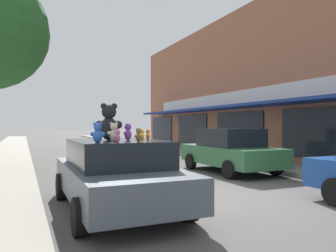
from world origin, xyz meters
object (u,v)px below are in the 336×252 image
teddy_bear_teal (98,134)px  teddy_bear_pink (117,136)px  teddy_bear_blue (98,133)px  teddy_bear_purple (128,132)px  teddy_bear_brown (138,135)px  plush_art_car (116,173)px  parked_car_far_center (230,150)px  teddy_bear_giant (109,122)px  teddy_bear_cream (114,132)px  teddy_bear_yellow (142,134)px  teddy_bear_orange (148,134)px

teddy_bear_teal → teddy_bear_pink: 0.53m
teddy_bear_blue → teddy_bear_purple: bearing=-117.7°
teddy_bear_brown → teddy_bear_blue: bearing=-28.1°
plush_art_car → parked_car_far_center: 6.25m
teddy_bear_teal → teddy_bear_brown: size_ratio=1.07×
teddy_bear_giant → teddy_bear_pink: teddy_bear_giant is taller
teddy_bear_teal → teddy_bear_blue: (-0.10, -0.48, 0.04)m
teddy_bear_blue → teddy_bear_pink: (0.35, 0.01, -0.05)m
parked_car_far_center → teddy_bear_cream: bearing=-144.4°
teddy_bear_yellow → teddy_bear_pink: teddy_bear_pink is taller
teddy_bear_yellow → teddy_bear_purple: bearing=-3.5°
teddy_bear_orange → teddy_bear_pink: bearing=-21.9°
teddy_bear_cream → teddy_bear_blue: bearing=47.6°
teddy_bear_giant → teddy_bear_pink: (-0.07, -0.89, -0.25)m
teddy_bear_cream → teddy_bear_brown: 0.60m
teddy_bear_blue → parked_car_far_center: size_ratio=0.08×
teddy_bear_pink → parked_car_far_center: (5.39, 4.34, -0.72)m
teddy_bear_teal → teddy_bear_blue: size_ratio=0.76×
teddy_bear_orange → teddy_bear_purple: size_ratio=0.64×
teddy_bear_blue → teddy_bear_yellow: size_ratio=1.61×
teddy_bear_giant → teddy_bear_teal: size_ratio=2.81×
plush_art_car → teddy_bear_giant: bearing=161.4°
teddy_bear_pink → teddy_bear_brown: 0.41m
teddy_bear_giant → teddy_bear_brown: teddy_bear_giant is taller
plush_art_car → teddy_bear_cream: size_ratio=12.24×
teddy_bear_teal → teddy_bear_blue: 0.49m
teddy_bear_pink → parked_car_far_center: size_ratio=0.06×
teddy_bear_yellow → parked_car_far_center: (4.53, 3.23, -0.71)m
teddy_bear_brown → parked_car_far_center: 6.62m
teddy_bear_giant → teddy_bear_pink: 0.92m
teddy_bear_orange → teddy_bear_blue: 1.53m
teddy_bear_yellow → teddy_bear_purple: (-0.44, -0.37, 0.06)m
parked_car_far_center → teddy_bear_giant: bearing=-147.1°
teddy_bear_giant → teddy_bear_cream: teddy_bear_giant is taller
teddy_bear_orange → teddy_bear_yellow: 0.24m
teddy_bear_cream → teddy_bear_pink: (-0.08, -0.54, -0.06)m
teddy_bear_cream → teddy_bear_brown: teddy_bear_cream is taller
teddy_bear_teal → teddy_bear_blue: teddy_bear_blue is taller
teddy_bear_brown → parked_car_far_center: size_ratio=0.06×
teddy_bear_teal → teddy_bear_orange: bearing=133.9°
teddy_bear_cream → teddy_bear_purple: 0.39m
teddy_bear_purple → teddy_bear_cream: bearing=-16.3°
teddy_bear_giant → teddy_bear_orange: teddy_bear_giant is taller
teddy_bear_cream → teddy_bear_blue: size_ratio=1.02×
teddy_bear_giant → teddy_bear_cream: size_ratio=2.10×
teddy_bear_giant → teddy_bear_purple: size_ratio=2.18×
teddy_bear_pink → teddy_bear_blue: bearing=-45.4°
teddy_bear_orange → teddy_bear_teal: 1.21m
teddy_bear_giant → teddy_bear_blue: size_ratio=2.13×
teddy_bear_giant → teddy_bear_teal: 0.57m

